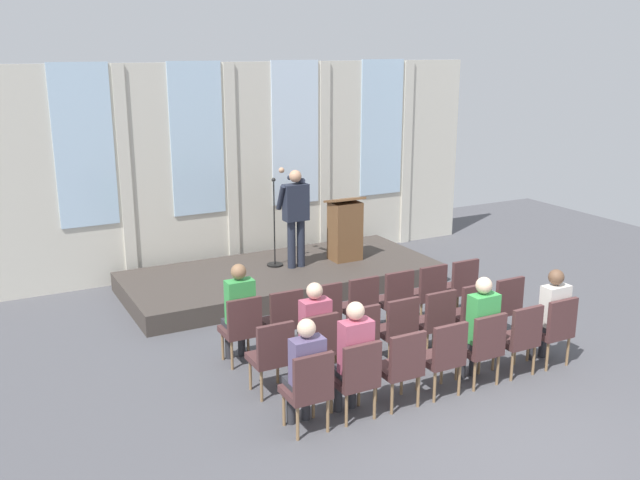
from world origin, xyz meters
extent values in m
plane|color=#4C4C51|center=(0.00, 0.00, 0.00)|extent=(18.15, 18.15, 0.00)
cube|color=beige|center=(0.00, 6.98, 1.88)|extent=(9.58, 0.10, 3.76)
cube|color=silver|center=(-2.87, 6.92, 2.44)|extent=(0.95, 0.04, 2.68)
cube|color=beige|center=(-2.25, 6.92, 1.88)|extent=(0.20, 0.08, 3.76)
cube|color=silver|center=(-0.96, 6.92, 2.44)|extent=(0.95, 0.04, 2.68)
cube|color=beige|center=(-0.33, 6.92, 1.88)|extent=(0.20, 0.08, 3.76)
cube|color=silver|center=(0.96, 6.92, 2.44)|extent=(0.95, 0.04, 2.68)
cube|color=beige|center=(1.58, 6.92, 1.88)|extent=(0.20, 0.08, 3.76)
cube|color=silver|center=(2.87, 6.92, 2.44)|extent=(0.95, 0.04, 2.68)
cube|color=beige|center=(3.50, 6.92, 1.88)|extent=(0.20, 0.08, 3.76)
cube|color=#3F3833|center=(0.00, 5.52, 0.16)|extent=(5.33, 2.32, 0.32)
cylinder|color=#232838|center=(0.17, 5.49, 0.73)|extent=(0.14, 0.14, 0.83)
cylinder|color=#232838|center=(0.35, 5.49, 0.73)|extent=(0.14, 0.14, 0.83)
cube|color=#232838|center=(0.26, 5.49, 1.46)|extent=(0.42, 0.22, 0.63)
cube|color=#B28C19|center=(0.26, 5.60, 1.54)|extent=(0.06, 0.01, 0.38)
sphere|color=tan|center=(0.26, 5.50, 1.91)|extent=(0.21, 0.21, 0.21)
cylinder|color=#232838|center=(0.02, 5.57, 1.56)|extent=(0.09, 0.28, 0.45)
cylinder|color=#232838|center=(0.41, 5.62, 1.80)|extent=(0.15, 0.36, 0.15)
cylinder|color=#232838|center=(0.36, 5.75, 1.85)|extent=(0.11, 0.34, 0.15)
sphere|color=tan|center=(0.25, 6.01, 1.94)|extent=(0.10, 0.10, 0.10)
cylinder|color=black|center=(-0.03, 5.74, 0.33)|extent=(0.28, 0.28, 0.03)
cylinder|color=black|center=(-0.03, 5.74, 1.07)|extent=(0.02, 0.02, 1.45)
sphere|color=#262626|center=(-0.03, 5.74, 1.84)|extent=(0.07, 0.07, 0.07)
cube|color=brown|center=(1.23, 5.49, 0.84)|extent=(0.52, 0.40, 1.05)
cube|color=brown|center=(1.23, 5.51, 1.41)|extent=(0.60, 0.48, 0.14)
cylinder|color=olive|center=(-1.59, 3.17, 0.20)|extent=(0.04, 0.04, 0.40)
cylinder|color=olive|center=(-1.95, 3.17, 0.20)|extent=(0.04, 0.04, 0.40)
cylinder|color=olive|center=(-1.59, 2.83, 0.20)|extent=(0.04, 0.04, 0.40)
cylinder|color=olive|center=(-1.95, 2.83, 0.20)|extent=(0.04, 0.04, 0.40)
cube|color=#4C2D2D|center=(-1.77, 3.00, 0.44)|extent=(0.46, 0.44, 0.08)
cube|color=#4C2D2D|center=(-1.77, 2.81, 0.71)|extent=(0.46, 0.06, 0.46)
cylinder|color=#2D2D33|center=(-1.86, 3.18, 0.22)|extent=(0.10, 0.10, 0.44)
cylinder|color=#2D2D33|center=(-1.68, 3.18, 0.22)|extent=(0.10, 0.10, 0.44)
cube|color=#2D2D33|center=(-1.77, 3.06, 0.50)|extent=(0.34, 0.36, 0.12)
cube|color=green|center=(-1.77, 2.95, 0.85)|extent=(0.36, 0.20, 0.59)
sphere|color=#8C6647|center=(-1.77, 2.97, 1.26)|extent=(0.20, 0.20, 0.20)
cylinder|color=olive|center=(-1.00, 3.17, 0.20)|extent=(0.04, 0.04, 0.40)
cylinder|color=olive|center=(-1.36, 3.17, 0.20)|extent=(0.04, 0.04, 0.40)
cylinder|color=olive|center=(-1.00, 2.83, 0.20)|extent=(0.04, 0.04, 0.40)
cylinder|color=olive|center=(-1.36, 2.83, 0.20)|extent=(0.04, 0.04, 0.40)
cube|color=#4C2D2D|center=(-1.18, 3.00, 0.44)|extent=(0.46, 0.44, 0.08)
cube|color=#4C2D2D|center=(-1.18, 2.81, 0.71)|extent=(0.46, 0.06, 0.46)
cylinder|color=olive|center=(-0.41, 3.17, 0.20)|extent=(0.04, 0.04, 0.40)
cylinder|color=olive|center=(-0.77, 3.17, 0.20)|extent=(0.04, 0.04, 0.40)
cylinder|color=olive|center=(-0.41, 2.83, 0.20)|extent=(0.04, 0.04, 0.40)
cylinder|color=olive|center=(-0.77, 2.83, 0.20)|extent=(0.04, 0.04, 0.40)
cube|color=#4C2D2D|center=(-0.59, 3.00, 0.44)|extent=(0.46, 0.44, 0.08)
cube|color=#4C2D2D|center=(-0.59, 2.81, 0.71)|extent=(0.46, 0.06, 0.46)
cylinder|color=olive|center=(0.18, 3.17, 0.20)|extent=(0.04, 0.04, 0.40)
cylinder|color=olive|center=(-0.18, 3.17, 0.20)|extent=(0.04, 0.04, 0.40)
cylinder|color=olive|center=(0.18, 2.83, 0.20)|extent=(0.04, 0.04, 0.40)
cylinder|color=olive|center=(-0.18, 2.83, 0.20)|extent=(0.04, 0.04, 0.40)
cube|color=#4C2D2D|center=(0.00, 3.00, 0.44)|extent=(0.46, 0.44, 0.08)
cube|color=#4C2D2D|center=(0.00, 2.81, 0.71)|extent=(0.46, 0.06, 0.46)
cylinder|color=olive|center=(0.77, 3.17, 0.20)|extent=(0.04, 0.04, 0.40)
cylinder|color=olive|center=(0.41, 3.17, 0.20)|extent=(0.04, 0.04, 0.40)
cylinder|color=olive|center=(0.77, 2.83, 0.20)|extent=(0.04, 0.04, 0.40)
cylinder|color=olive|center=(0.41, 2.83, 0.20)|extent=(0.04, 0.04, 0.40)
cube|color=#4C2D2D|center=(0.59, 3.00, 0.44)|extent=(0.46, 0.44, 0.08)
cube|color=#4C2D2D|center=(0.59, 2.81, 0.71)|extent=(0.46, 0.06, 0.46)
cylinder|color=olive|center=(1.36, 3.17, 0.20)|extent=(0.04, 0.04, 0.40)
cylinder|color=olive|center=(1.00, 3.17, 0.20)|extent=(0.04, 0.04, 0.40)
cylinder|color=olive|center=(1.36, 2.83, 0.20)|extent=(0.04, 0.04, 0.40)
cylinder|color=olive|center=(1.00, 2.83, 0.20)|extent=(0.04, 0.04, 0.40)
cube|color=#4C2D2D|center=(1.18, 3.00, 0.44)|extent=(0.46, 0.44, 0.08)
cube|color=#4C2D2D|center=(1.18, 2.81, 0.71)|extent=(0.46, 0.06, 0.46)
cylinder|color=olive|center=(1.95, 3.17, 0.20)|extent=(0.04, 0.04, 0.40)
cylinder|color=olive|center=(1.59, 3.17, 0.20)|extent=(0.04, 0.04, 0.40)
cylinder|color=olive|center=(1.95, 2.83, 0.20)|extent=(0.04, 0.04, 0.40)
cylinder|color=olive|center=(1.59, 2.83, 0.20)|extent=(0.04, 0.04, 0.40)
cube|color=#4C2D2D|center=(1.77, 3.00, 0.44)|extent=(0.46, 0.44, 0.08)
cube|color=#4C2D2D|center=(1.77, 2.81, 0.71)|extent=(0.46, 0.06, 0.46)
cylinder|color=olive|center=(-1.59, 2.21, 0.20)|extent=(0.04, 0.04, 0.40)
cylinder|color=olive|center=(-1.95, 2.21, 0.20)|extent=(0.04, 0.04, 0.40)
cylinder|color=olive|center=(-1.59, 1.87, 0.20)|extent=(0.04, 0.04, 0.40)
cylinder|color=olive|center=(-1.95, 1.87, 0.20)|extent=(0.04, 0.04, 0.40)
cube|color=#4C2D2D|center=(-1.77, 2.04, 0.44)|extent=(0.46, 0.44, 0.08)
cube|color=#4C2D2D|center=(-1.77, 1.85, 0.71)|extent=(0.46, 0.06, 0.46)
cylinder|color=olive|center=(-1.00, 2.21, 0.20)|extent=(0.04, 0.04, 0.40)
cylinder|color=olive|center=(-1.36, 2.21, 0.20)|extent=(0.04, 0.04, 0.40)
cylinder|color=olive|center=(-1.00, 1.87, 0.20)|extent=(0.04, 0.04, 0.40)
cylinder|color=olive|center=(-1.36, 1.87, 0.20)|extent=(0.04, 0.04, 0.40)
cube|color=#4C2D2D|center=(-1.18, 2.04, 0.44)|extent=(0.46, 0.44, 0.08)
cube|color=#4C2D2D|center=(-1.18, 1.85, 0.71)|extent=(0.46, 0.06, 0.46)
cylinder|color=#2D2D33|center=(-1.27, 2.22, 0.22)|extent=(0.10, 0.10, 0.44)
cylinder|color=#2D2D33|center=(-1.09, 2.22, 0.22)|extent=(0.10, 0.10, 0.44)
cube|color=#2D2D33|center=(-1.18, 2.10, 0.50)|extent=(0.34, 0.36, 0.12)
cube|color=#B24C66|center=(-1.18, 1.99, 0.82)|extent=(0.36, 0.20, 0.53)
sphere|color=beige|center=(-1.18, 2.01, 1.20)|extent=(0.20, 0.20, 0.20)
cylinder|color=olive|center=(-0.41, 2.21, 0.20)|extent=(0.04, 0.04, 0.40)
cylinder|color=olive|center=(-0.77, 2.21, 0.20)|extent=(0.04, 0.04, 0.40)
cylinder|color=olive|center=(-0.41, 1.87, 0.20)|extent=(0.04, 0.04, 0.40)
cylinder|color=olive|center=(-0.77, 1.87, 0.20)|extent=(0.04, 0.04, 0.40)
cube|color=#4C2D2D|center=(-0.59, 2.04, 0.44)|extent=(0.46, 0.44, 0.08)
cube|color=#4C2D2D|center=(-0.59, 1.85, 0.71)|extent=(0.46, 0.06, 0.46)
cylinder|color=olive|center=(0.18, 2.21, 0.20)|extent=(0.04, 0.04, 0.40)
cylinder|color=olive|center=(-0.18, 2.21, 0.20)|extent=(0.04, 0.04, 0.40)
cylinder|color=olive|center=(0.18, 1.87, 0.20)|extent=(0.04, 0.04, 0.40)
cylinder|color=olive|center=(-0.18, 1.87, 0.20)|extent=(0.04, 0.04, 0.40)
cube|color=#4C2D2D|center=(0.00, 2.04, 0.44)|extent=(0.46, 0.44, 0.08)
cube|color=#4C2D2D|center=(0.00, 1.85, 0.71)|extent=(0.46, 0.06, 0.46)
cylinder|color=olive|center=(0.77, 2.21, 0.20)|extent=(0.04, 0.04, 0.40)
cylinder|color=olive|center=(0.41, 2.21, 0.20)|extent=(0.04, 0.04, 0.40)
cylinder|color=olive|center=(0.77, 1.87, 0.20)|extent=(0.04, 0.04, 0.40)
cylinder|color=olive|center=(0.41, 1.87, 0.20)|extent=(0.04, 0.04, 0.40)
cube|color=#4C2D2D|center=(0.59, 2.04, 0.44)|extent=(0.46, 0.44, 0.08)
cube|color=#4C2D2D|center=(0.59, 1.85, 0.71)|extent=(0.46, 0.06, 0.46)
cylinder|color=olive|center=(1.36, 2.21, 0.20)|extent=(0.04, 0.04, 0.40)
cylinder|color=olive|center=(1.00, 2.21, 0.20)|extent=(0.04, 0.04, 0.40)
cylinder|color=olive|center=(1.36, 1.87, 0.20)|extent=(0.04, 0.04, 0.40)
cylinder|color=olive|center=(1.00, 1.87, 0.20)|extent=(0.04, 0.04, 0.40)
cube|color=#4C2D2D|center=(1.18, 2.04, 0.44)|extent=(0.46, 0.44, 0.08)
cube|color=#4C2D2D|center=(1.18, 1.85, 0.71)|extent=(0.46, 0.06, 0.46)
cylinder|color=olive|center=(1.95, 2.21, 0.20)|extent=(0.04, 0.04, 0.40)
cylinder|color=olive|center=(1.59, 2.21, 0.20)|extent=(0.04, 0.04, 0.40)
cylinder|color=olive|center=(1.95, 1.87, 0.20)|extent=(0.04, 0.04, 0.40)
cylinder|color=olive|center=(1.59, 1.87, 0.20)|extent=(0.04, 0.04, 0.40)
cube|color=#4C2D2D|center=(1.77, 2.04, 0.44)|extent=(0.46, 0.44, 0.08)
cube|color=#4C2D2D|center=(1.77, 1.85, 0.71)|extent=(0.46, 0.06, 0.46)
cylinder|color=olive|center=(-1.59, 1.25, 0.20)|extent=(0.04, 0.04, 0.40)
cylinder|color=olive|center=(-1.95, 1.25, 0.20)|extent=(0.04, 0.04, 0.40)
cylinder|color=olive|center=(-1.59, 0.91, 0.20)|extent=(0.04, 0.04, 0.40)
cylinder|color=olive|center=(-1.95, 0.91, 0.20)|extent=(0.04, 0.04, 0.40)
cube|color=#4C2D2D|center=(-1.77, 1.08, 0.44)|extent=(0.46, 0.44, 0.08)
cube|color=#4C2D2D|center=(-1.77, 0.89, 0.71)|extent=(0.46, 0.06, 0.46)
cylinder|color=#2D2D33|center=(-1.86, 1.26, 0.22)|extent=(0.10, 0.10, 0.44)
cylinder|color=#2D2D33|center=(-1.68, 1.26, 0.22)|extent=(0.10, 0.10, 0.44)
cube|color=#2D2D33|center=(-1.77, 1.14, 0.50)|extent=(0.34, 0.36, 0.12)
cube|color=#594C72|center=(-1.77, 1.03, 0.82)|extent=(0.36, 0.20, 0.51)
sphere|color=beige|center=(-1.77, 1.05, 1.18)|extent=(0.20, 0.20, 0.20)
cylinder|color=olive|center=(-1.00, 1.25, 0.20)|extent=(0.04, 0.04, 0.40)
cylinder|color=olive|center=(-1.36, 1.25, 0.20)|extent=(0.04, 0.04, 0.40)
cylinder|color=olive|center=(-1.00, 0.91, 0.20)|extent=(0.04, 0.04, 0.40)
cylinder|color=olive|center=(-1.36, 0.91, 0.20)|extent=(0.04, 0.04, 0.40)
cube|color=#4C2D2D|center=(-1.18, 1.08, 0.44)|extent=(0.46, 0.44, 0.08)
cube|color=#4C2D2D|center=(-1.18, 0.89, 0.71)|extent=(0.46, 0.06, 0.46)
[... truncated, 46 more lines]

